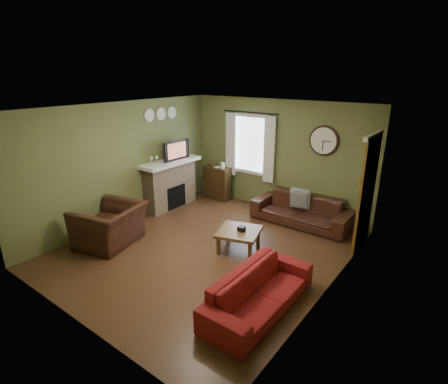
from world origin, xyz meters
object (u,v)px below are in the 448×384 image
Objects in this scene: sofa_red at (259,291)px; coffee_table at (239,240)px; sofa_brown at (301,210)px; armchair at (110,225)px; bookshelf at (217,183)px.

sofa_red reaches higher than coffee_table.
coffee_table is (-0.41, -1.81, -0.11)m from sofa_brown.
armchair is 2.48m from coffee_table.
bookshelf reaches higher than sofa_red.
armchair is at bearing 90.38° from sofa_red.
armchair is at bearing -129.35° from sofa_brown.
sofa_brown is at bearing -3.60° from bookshelf.
sofa_brown is at bearing 14.61° from sofa_red.
bookshelf is 2.84m from coffee_table.
sofa_brown reaches higher than sofa_red.
bookshelf is 0.72× the size of armchair.
bookshelf reaches higher than armchair.
coffee_table is at bearing 106.57° from armchair.
coffee_table is at bearing -43.92° from bookshelf.
bookshelf is at bearing 45.27° from sofa_red.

